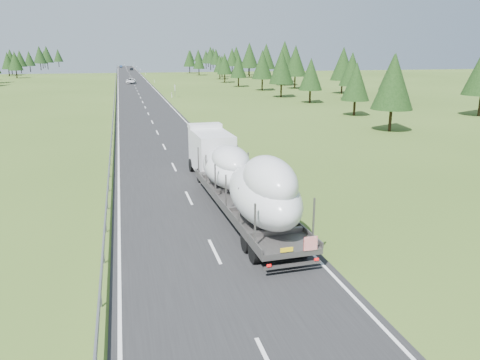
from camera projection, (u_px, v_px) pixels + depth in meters
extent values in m
plane|color=#3A531B|center=(215.00, 252.00, 23.22)|extent=(400.00, 400.00, 0.00)
cube|color=black|center=(137.00, 91.00, 116.65)|extent=(10.00, 400.00, 0.02)
cube|color=slate|center=(115.00, 89.00, 115.25)|extent=(0.08, 400.00, 0.32)
cylinder|color=slate|center=(104.00, 257.00, 21.89)|extent=(0.10, 0.10, 0.60)
cube|color=silver|center=(220.00, 135.00, 52.65)|extent=(0.12, 0.07, 1.00)
cube|color=black|center=(220.00, 132.00, 52.57)|extent=(0.13, 0.08, 0.12)
cube|color=silver|center=(172.00, 95.00, 99.37)|extent=(0.12, 0.07, 1.00)
cube|color=black|center=(172.00, 94.00, 99.28)|extent=(0.13, 0.08, 0.12)
cube|color=silver|center=(155.00, 81.00, 146.08)|extent=(0.12, 0.07, 1.00)
cube|color=black|center=(154.00, 80.00, 146.00)|extent=(0.13, 0.08, 0.12)
cube|color=silver|center=(146.00, 74.00, 192.80)|extent=(0.12, 0.07, 1.00)
cube|color=black|center=(146.00, 73.00, 192.72)|extent=(0.13, 0.08, 0.12)
cube|color=silver|center=(140.00, 69.00, 239.52)|extent=(0.12, 0.07, 1.00)
cube|color=black|center=(140.00, 68.00, 239.43)|extent=(0.13, 0.08, 0.12)
cube|color=silver|center=(137.00, 66.00, 286.23)|extent=(0.12, 0.07, 1.00)
cube|color=black|center=(137.00, 65.00, 286.15)|extent=(0.13, 0.08, 0.12)
cube|color=silver|center=(134.00, 64.00, 332.95)|extent=(0.12, 0.07, 1.00)
cube|color=black|center=(134.00, 63.00, 332.87)|extent=(0.13, 0.08, 0.12)
cylinder|color=slate|center=(175.00, 93.00, 99.40)|extent=(0.08, 0.08, 2.00)
cube|color=silver|center=(175.00, 88.00, 99.13)|extent=(0.05, 0.90, 1.20)
cylinder|color=black|center=(480.00, 104.00, 70.69)|extent=(0.36, 0.36, 3.75)
cylinder|color=black|center=(391.00, 96.00, 86.26)|extent=(0.36, 0.36, 3.11)
cone|color=black|center=(393.00, 72.00, 85.10)|extent=(4.84, 4.84, 6.48)
cylinder|color=black|center=(351.00, 91.00, 95.61)|extent=(0.36, 0.36, 3.21)
cone|color=black|center=(352.00, 69.00, 94.41)|extent=(5.00, 5.00, 6.69)
cylinder|color=black|center=(342.00, 86.00, 107.93)|extent=(0.36, 0.36, 3.59)
cone|color=black|center=(343.00, 64.00, 106.60)|extent=(5.59, 5.59, 7.49)
cylinder|color=black|center=(295.00, 81.00, 121.99)|extent=(0.36, 0.36, 3.78)
cone|color=black|center=(295.00, 61.00, 120.59)|extent=(5.87, 5.87, 7.87)
cylinder|color=black|center=(284.00, 78.00, 133.34)|extent=(0.36, 0.36, 4.22)
cone|color=black|center=(285.00, 57.00, 131.78)|extent=(6.56, 6.56, 8.79)
cylinder|color=black|center=(284.00, 76.00, 148.86)|extent=(0.36, 0.36, 3.73)
cone|color=black|center=(284.00, 59.00, 147.47)|extent=(5.80, 5.80, 7.77)
cylinder|color=black|center=(266.00, 73.00, 162.55)|extent=(0.36, 0.36, 4.11)
cone|color=black|center=(266.00, 56.00, 161.02)|extent=(6.39, 6.39, 8.55)
cylinder|color=black|center=(249.00, 72.00, 172.45)|extent=(0.36, 0.36, 4.28)
cone|color=black|center=(249.00, 55.00, 170.87)|extent=(6.66, 6.66, 8.92)
cylinder|color=black|center=(249.00, 71.00, 189.34)|extent=(0.36, 0.36, 3.27)
cone|color=black|center=(249.00, 59.00, 188.13)|extent=(5.08, 5.08, 6.81)
cylinder|color=black|center=(232.00, 69.00, 203.67)|extent=(0.36, 0.36, 3.68)
cone|color=black|center=(232.00, 57.00, 202.31)|extent=(5.72, 5.72, 7.67)
cylinder|color=black|center=(236.00, 68.00, 216.09)|extent=(0.36, 0.36, 3.96)
cone|color=black|center=(236.00, 55.00, 214.62)|extent=(6.16, 6.16, 8.25)
cylinder|color=black|center=(216.00, 67.00, 225.12)|extent=(0.36, 0.36, 3.60)
cone|color=black|center=(216.00, 57.00, 223.78)|extent=(5.60, 5.60, 7.50)
cylinder|color=black|center=(211.00, 66.00, 237.30)|extent=(0.36, 0.36, 3.97)
cone|color=black|center=(210.00, 55.00, 235.82)|extent=(6.18, 6.18, 8.28)
cylinder|color=black|center=(206.00, 66.00, 255.65)|extent=(0.36, 0.36, 3.38)
cone|color=black|center=(206.00, 57.00, 254.40)|extent=(5.26, 5.26, 7.04)
cylinder|color=black|center=(213.00, 65.00, 267.34)|extent=(0.36, 0.36, 3.84)
cone|color=black|center=(213.00, 55.00, 265.91)|extent=(5.97, 5.97, 7.99)
cylinder|color=black|center=(208.00, 64.00, 281.59)|extent=(0.36, 0.36, 3.12)
cone|color=black|center=(208.00, 57.00, 280.43)|extent=(4.86, 4.86, 6.51)
cylinder|color=black|center=(190.00, 64.00, 294.33)|extent=(0.36, 0.36, 3.44)
cone|color=black|center=(190.00, 56.00, 293.05)|extent=(5.36, 5.36, 7.18)
cylinder|color=black|center=(198.00, 63.00, 303.69)|extent=(0.36, 0.36, 3.60)
cone|color=black|center=(198.00, 55.00, 302.35)|extent=(5.60, 5.60, 7.50)
cylinder|color=black|center=(390.00, 118.00, 57.37)|extent=(0.36, 0.36, 3.22)
cone|color=black|center=(394.00, 81.00, 56.17)|extent=(5.01, 5.01, 6.71)
cylinder|color=black|center=(354.00, 107.00, 71.33)|extent=(0.36, 0.36, 2.73)
cone|color=black|center=(356.00, 81.00, 70.31)|extent=(4.25, 4.25, 5.70)
cylinder|color=black|center=(310.00, 95.00, 88.69)|extent=(0.36, 0.36, 2.85)
cone|color=black|center=(311.00, 74.00, 87.63)|extent=(4.43, 4.43, 5.94)
cylinder|color=black|center=(281.00, 89.00, 99.45)|extent=(0.36, 0.36, 3.37)
cone|color=black|center=(282.00, 67.00, 98.20)|extent=(5.24, 5.24, 7.02)
cylinder|color=black|center=(262.00, 84.00, 116.43)|extent=(0.36, 0.36, 3.37)
cone|color=black|center=(262.00, 64.00, 115.18)|extent=(5.24, 5.24, 7.01)
cylinder|color=black|center=(238.00, 81.00, 128.52)|extent=(0.36, 0.36, 2.89)
cone|color=black|center=(238.00, 66.00, 127.44)|extent=(4.49, 4.49, 6.02)
cylinder|color=black|center=(225.00, 78.00, 145.12)|extent=(0.36, 0.36, 3.04)
cone|color=black|center=(225.00, 64.00, 143.99)|extent=(4.73, 4.73, 6.33)
cylinder|color=black|center=(220.00, 75.00, 162.50)|extent=(0.36, 0.36, 2.82)
cone|color=black|center=(220.00, 63.00, 161.45)|extent=(4.39, 4.39, 5.88)
cylinder|color=black|center=(222.00, 73.00, 175.53)|extent=(0.36, 0.36, 2.74)
cone|color=black|center=(222.00, 63.00, 174.51)|extent=(4.26, 4.26, 5.71)
cylinder|color=black|center=(199.00, 71.00, 188.17)|extent=(0.36, 0.36, 3.03)
cone|color=black|center=(199.00, 61.00, 187.05)|extent=(4.72, 4.72, 6.32)
cylinder|color=black|center=(190.00, 69.00, 205.28)|extent=(0.36, 0.36, 3.38)
cone|color=black|center=(189.00, 58.00, 204.02)|extent=(5.26, 5.26, 7.04)
cylinder|color=black|center=(17.00, 74.00, 168.84)|extent=(0.36, 0.36, 3.23)
cone|color=black|center=(15.00, 61.00, 167.64)|extent=(5.03, 5.03, 6.73)
cylinder|color=black|center=(9.00, 72.00, 182.61)|extent=(0.36, 0.36, 3.12)
cone|color=black|center=(7.00, 61.00, 181.45)|extent=(4.86, 4.86, 6.51)
cylinder|color=black|center=(12.00, 70.00, 193.56)|extent=(0.36, 0.36, 3.51)
cone|color=black|center=(10.00, 58.00, 192.26)|extent=(5.45, 5.45, 7.30)
cylinder|color=black|center=(21.00, 69.00, 204.63)|extent=(0.36, 0.36, 3.37)
cone|color=black|center=(20.00, 58.00, 203.38)|extent=(5.24, 5.24, 7.02)
cylinder|color=black|center=(30.00, 68.00, 217.29)|extent=(0.36, 0.36, 3.23)
cone|color=black|center=(29.00, 58.00, 216.09)|extent=(5.03, 5.03, 6.74)
cylinder|color=black|center=(41.00, 66.00, 235.61)|extent=(0.36, 0.36, 4.09)
cone|color=black|center=(39.00, 55.00, 234.10)|extent=(6.36, 6.36, 8.52)
cylinder|color=black|center=(48.00, 65.00, 246.37)|extent=(0.36, 0.36, 4.14)
cone|color=black|center=(47.00, 54.00, 244.83)|extent=(6.43, 6.43, 8.62)
cylinder|color=black|center=(43.00, 66.00, 259.60)|extent=(0.36, 0.36, 3.13)
cone|color=black|center=(42.00, 58.00, 258.44)|extent=(4.87, 4.87, 6.53)
cylinder|color=black|center=(45.00, 65.00, 274.10)|extent=(0.36, 0.36, 3.28)
cone|color=black|center=(44.00, 57.00, 272.88)|extent=(5.11, 5.11, 6.84)
cylinder|color=black|center=(59.00, 64.00, 283.51)|extent=(0.36, 0.36, 3.62)
cone|color=black|center=(58.00, 55.00, 282.17)|extent=(5.62, 5.62, 7.53)
cube|color=silver|center=(211.00, 151.00, 36.66)|extent=(2.87, 5.45, 3.00)
cube|color=black|center=(205.00, 138.00, 39.07)|extent=(2.46, 0.17, 1.50)
cube|color=silver|center=(206.00, 126.00, 38.42)|extent=(2.72, 1.38, 0.32)
cube|color=#5E5B59|center=(214.00, 172.00, 36.05)|extent=(2.79, 3.31, 0.27)
cylinder|color=black|center=(193.00, 165.00, 38.57)|extent=(0.41, 1.08, 1.07)
cylinder|color=black|center=(222.00, 163.00, 39.15)|extent=(0.41, 1.08, 1.07)
cylinder|color=black|center=(199.00, 175.00, 35.37)|extent=(0.41, 1.08, 1.07)
cylinder|color=black|center=(231.00, 173.00, 35.95)|extent=(0.41, 1.08, 1.07)
cube|color=#5E5B59|center=(244.00, 203.00, 27.44)|extent=(3.42, 15.08, 0.28)
cube|color=#5E5B59|center=(220.00, 201.00, 27.03)|extent=(0.60, 14.98, 0.26)
cube|color=#5E5B59|center=(267.00, 197.00, 27.70)|extent=(0.60, 14.98, 0.26)
cube|color=#5E5B59|center=(250.00, 225.00, 20.79)|extent=(0.08, 0.08, 2.03)
cube|color=#5E5B59|center=(310.00, 220.00, 21.46)|extent=(0.08, 0.08, 2.03)
cube|color=#5E5B59|center=(236.00, 207.00, 23.19)|extent=(0.08, 0.08, 2.03)
cube|color=#5E5B59|center=(290.00, 203.00, 23.86)|extent=(0.08, 0.08, 2.03)
cube|color=#5E5B59|center=(225.00, 192.00, 25.59)|extent=(0.08, 0.08, 2.03)
cube|color=#5E5B59|center=(274.00, 189.00, 26.26)|extent=(0.08, 0.08, 2.03)
cube|color=#5E5B59|center=(216.00, 180.00, 27.99)|extent=(0.08, 0.08, 2.03)
cube|color=#5E5B59|center=(261.00, 177.00, 28.66)|extent=(0.08, 0.08, 2.03)
cube|color=#5E5B59|center=(208.00, 170.00, 30.39)|extent=(0.08, 0.08, 2.03)
cube|color=#5E5B59|center=(250.00, 167.00, 31.07)|extent=(0.08, 0.08, 2.03)
cube|color=#5E5B59|center=(201.00, 161.00, 32.80)|extent=(0.08, 0.08, 2.03)
cube|color=#5E5B59|center=(241.00, 159.00, 33.47)|extent=(0.08, 0.08, 2.03)
cylinder|color=black|center=(251.00, 252.00, 21.88)|extent=(0.47, 1.09, 1.07)
cylinder|color=black|center=(298.00, 247.00, 22.43)|extent=(0.47, 1.09, 1.07)
cylinder|color=black|center=(244.00, 242.00, 23.08)|extent=(0.47, 1.09, 1.07)
cylinder|color=black|center=(289.00, 237.00, 23.63)|extent=(0.47, 1.09, 1.07)
cube|color=#5E5B59|center=(287.00, 266.00, 20.62)|extent=(2.68, 0.22, 0.13)
cube|color=red|center=(305.00, 244.00, 20.48)|extent=(0.64, 0.07, 0.64)
cube|color=yellow|center=(281.00, 250.00, 20.26)|extent=(0.59, 0.06, 0.19)
cube|color=red|center=(263.00, 266.00, 20.24)|extent=(0.19, 0.07, 0.11)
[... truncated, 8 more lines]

